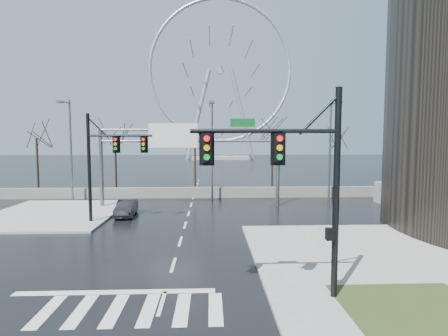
{
  "coord_description": "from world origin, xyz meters",
  "views": [
    {
      "loc": [
        1.83,
        -16.67,
        6.07
      ],
      "look_at": [
        2.84,
        9.29,
        4.0
      ],
      "focal_mm": 28.0,
      "sensor_mm": 36.0,
      "label": 1
    }
  ],
  "objects_px": {
    "signal_mast_near": "(301,173)",
    "signal_mast_far": "(105,157)",
    "sign_gantry": "(186,150)",
    "ferris_wheel": "(220,76)",
    "car": "(126,208)"
  },
  "relations": [
    {
      "from": "sign_gantry",
      "to": "car",
      "type": "relative_size",
      "value": 4.24
    },
    {
      "from": "signal_mast_far",
      "to": "car",
      "type": "height_order",
      "value": "signal_mast_far"
    },
    {
      "from": "signal_mast_near",
      "to": "car",
      "type": "relative_size",
      "value": 2.07
    },
    {
      "from": "sign_gantry",
      "to": "car",
      "type": "height_order",
      "value": "sign_gantry"
    },
    {
      "from": "signal_mast_far",
      "to": "car",
      "type": "relative_size",
      "value": 2.07
    },
    {
      "from": "sign_gantry",
      "to": "ferris_wheel",
      "type": "xyz_separation_m",
      "value": [
        5.38,
        80.04,
        20.95
      ]
    },
    {
      "from": "signal_mast_near",
      "to": "ferris_wheel",
      "type": "height_order",
      "value": "ferris_wheel"
    },
    {
      "from": "signal_mast_near",
      "to": "signal_mast_far",
      "type": "relative_size",
      "value": 1.0
    },
    {
      "from": "signal_mast_near",
      "to": "sign_gantry",
      "type": "distance_m",
      "value": 19.79
    },
    {
      "from": "car",
      "to": "signal_mast_near",
      "type": "bearing_deg",
      "value": -59.91
    },
    {
      "from": "signal_mast_near",
      "to": "car",
      "type": "bearing_deg",
      "value": 123.36
    },
    {
      "from": "ferris_wheel",
      "to": "car",
      "type": "xyz_separation_m",
      "value": [
        -9.95,
        -83.7,
        -25.5
      ]
    },
    {
      "from": "signal_mast_near",
      "to": "signal_mast_far",
      "type": "distance_m",
      "value": 17.03
    },
    {
      "from": "signal_mast_far",
      "to": "ferris_wheel",
      "type": "bearing_deg",
      "value": 82.8
    },
    {
      "from": "signal_mast_near",
      "to": "sign_gantry",
      "type": "height_order",
      "value": "signal_mast_near"
    }
  ]
}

